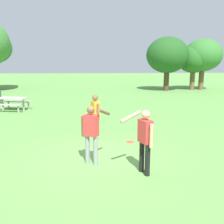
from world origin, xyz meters
The scene contains 9 objects.
ground_plane centered at (0.00, 0.00, 0.00)m, with size 120.00×120.00×0.00m, color #609947.
person_thrower centered at (-0.05, 1.95, 0.94)m, with size 0.35×0.57×1.64m.
person_catcher centered at (1.15, -1.09, 0.96)m, with size 0.81×0.58×1.64m.
person_bystander centered at (-0.17, -0.38, 0.96)m, with size 0.82×0.57×1.64m.
frisbee centered at (1.16, 1.43, 0.01)m, with size 0.25×0.25×0.03m, color #E04733.
picnic_table_near centered at (-4.84, 7.77, 0.56)m, with size 1.99×1.78×0.77m.
tree_slender_mid centered at (7.12, 17.45, 3.47)m, with size 4.11×4.11×5.25m.
tree_back_left centered at (10.05, 18.10, 3.08)m, with size 3.25×3.25×4.50m.
tree_back_right centered at (11.00, 18.12, 3.48)m, with size 3.82×3.82×5.14m.
Camera 1 is at (-0.08, -6.86, 2.77)m, focal length 39.55 mm.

